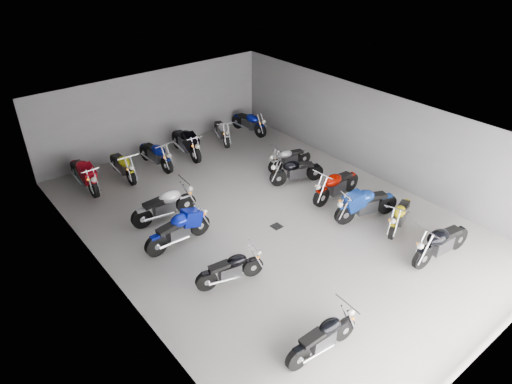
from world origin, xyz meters
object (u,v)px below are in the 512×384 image
Objects in this scene: motorcycle_left_c at (231,268)px; motorcycle_right_e at (296,171)px; motorcycle_back_c at (156,154)px; motorcycle_back_d at (186,142)px; drain_grate at (277,226)px; motorcycle_left_f at (165,205)px; motorcycle_left_e at (179,229)px; motorcycle_right_a at (441,242)px; motorcycle_right_d at (336,185)px; motorcycle_back_b at (123,165)px; motorcycle_right_f at (289,158)px; motorcycle_back_e at (222,131)px; motorcycle_right_b at (400,215)px; motorcycle_right_c at (366,204)px; motorcycle_back_f at (249,122)px; motorcycle_back_a at (84,174)px; motorcycle_left_a at (323,337)px.

motorcycle_right_e is (4.96, 2.78, 0.04)m from motorcycle_left_c.
motorcycle_back_d reaches higher than motorcycle_back_c.
motorcycle_left_f reaches higher than drain_grate.
motorcycle_left_e is (-0.19, 2.28, 0.07)m from motorcycle_left_c.
motorcycle_right_e is at bearing 92.93° from motorcycle_left_e.
motorcycle_right_a reaches higher than motorcycle_right_d.
motorcycle_left_e is at bearing 85.72° from motorcycle_back_b.
motorcycle_right_e is (2.36, 1.64, 0.49)m from drain_grate.
motorcycle_back_e is (-0.52, 3.67, 0.03)m from motorcycle_right_f.
motorcycle_right_b is 0.86× the size of motorcycle_back_c.
motorcycle_left_c is 5.09m from motorcycle_right_c.
motorcycle_left_e reaches higher than motorcycle_right_f.
motorcycle_back_e is at bearing 132.01° from motorcycle_left_f.
motorcycle_back_c reaches higher than motorcycle_back_f.
drain_grate is at bearing 121.71° from motorcycle_back_a.
motorcycle_back_d is at bearing -176.22° from motorcycle_back_b.
motorcycle_back_c reaches higher than motorcycle_right_e.
motorcycle_right_c reaches higher than motorcycle_right_f.
motorcycle_back_a is 1.40m from motorcycle_back_b.
motorcycle_back_b is (-4.67, 4.31, 0.01)m from motorcycle_right_e.
motorcycle_back_c is (-3.48, 9.97, -0.02)m from motorcycle_right_a.
motorcycle_left_f is 0.96× the size of motorcycle_right_a.
motorcycle_left_a is 1.01× the size of motorcycle_back_e.
motorcycle_right_d is at bearing 115.14° from motorcycle_back_d.
motorcycle_right_a reaches higher than motorcycle_left_c.
motorcycle_right_b is 0.80× the size of motorcycle_back_a.
motorcycle_back_d is (3.27, 4.92, 0.05)m from motorcycle_left_e.
motorcycle_back_b is (-4.97, 5.95, -0.03)m from motorcycle_right_d.
motorcycle_back_c is (-3.83, 3.36, 0.07)m from motorcycle_right_f.
motorcycle_back_f is at bearing 5.99° from motorcycle_right_c.
motorcycle_back_a reaches higher than motorcycle_right_f.
motorcycle_right_f is at bearing 1.96° from motorcycle_right_a.
motorcycle_right_d is (5.27, 1.14, 0.08)m from motorcycle_left_c.
motorcycle_right_c is (5.08, -0.28, 0.09)m from motorcycle_left_c.
motorcycle_right_a is 1.09× the size of motorcycle_back_b.
motorcycle_left_a is at bearing 91.02° from motorcycle_back_b.
motorcycle_right_d reaches higher than motorcycle_back_e.
motorcycle_right_b is 10.74m from motorcycle_back_a.
motorcycle_right_a reaches higher than motorcycle_left_e.
motorcycle_right_b is at bearing 123.44° from motorcycle_back_b.
motorcycle_left_f is 0.93× the size of motorcycle_back_a.
motorcycle_back_b reaches higher than drain_grate.
motorcycle_right_c is 0.95× the size of motorcycle_back_a.
motorcycle_back_e reaches higher than motorcycle_left_c.
motorcycle_left_f is 0.92× the size of motorcycle_back_d.
motorcycle_right_b is (2.90, -2.41, 0.46)m from drain_grate.
motorcycle_left_a is at bearing 5.14° from motorcycle_left_f.
motorcycle_right_e is (-0.18, 5.67, -0.05)m from motorcycle_right_a.
motorcycle_back_f is at bearing -178.28° from motorcycle_back_a.
motorcycle_right_d is at bearing -148.13° from motorcycle_right_e.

